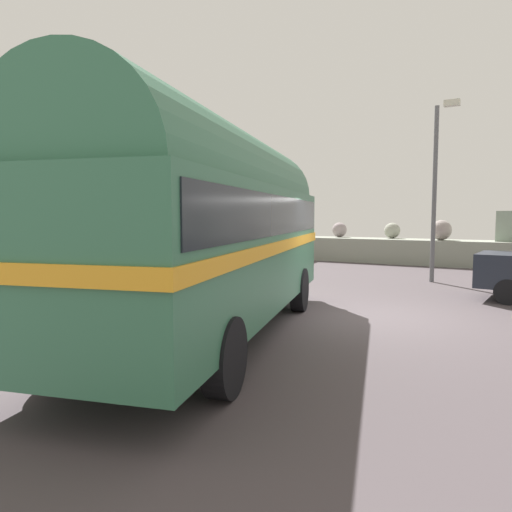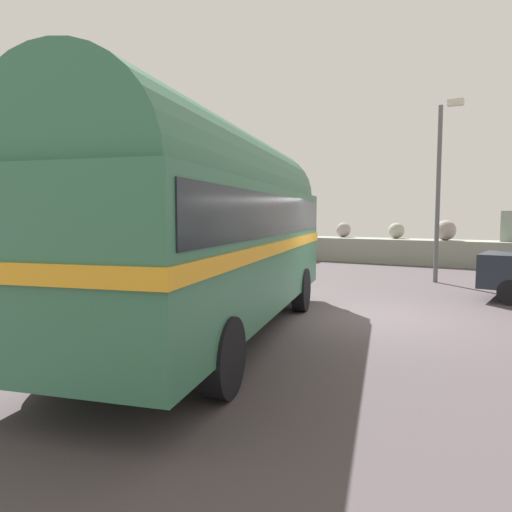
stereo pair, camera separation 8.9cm
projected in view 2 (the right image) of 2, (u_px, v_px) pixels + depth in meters
name	position (u px, v px, depth m)	size (l,w,h in m)	color
ground	(369.00, 317.00, 9.98)	(32.00, 26.00, 0.02)	#463E42
breakwater	(451.00, 248.00, 20.09)	(31.36, 2.10, 2.45)	gray
vintage_coach	(212.00, 221.00, 8.16)	(4.65, 8.91, 3.70)	black
lamp_post	(440.00, 182.00, 14.71)	(0.81, 0.80, 5.56)	#5B5B60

